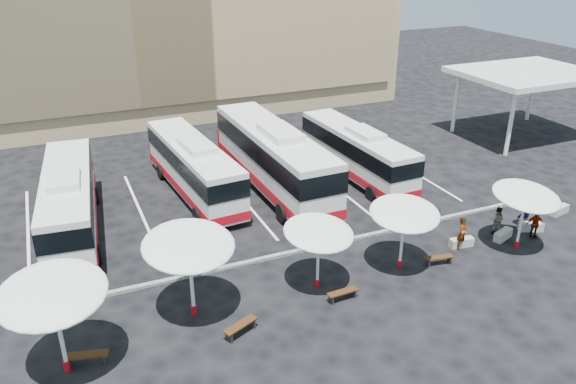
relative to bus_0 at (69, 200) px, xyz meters
name	(u,v)px	position (x,y,z in m)	size (l,w,h in m)	color
ground	(294,259)	(9.67, -7.36, -1.87)	(120.00, 120.00, 0.00)	black
service_canopy	(528,75)	(33.67, 2.64, 3.00)	(10.00, 8.00, 5.20)	silver
curb_divider	(290,253)	(9.67, -6.86, -1.79)	(34.00, 0.25, 0.15)	black
bay_lines	(240,196)	(9.67, 0.64, -1.86)	(24.15, 12.00, 0.01)	white
bus_0	(69,200)	(0.00, 0.00, 0.00)	(3.50, 11.70, 3.66)	silver
bus_1	(194,166)	(7.25, 2.10, -0.02)	(3.31, 11.56, 3.62)	silver
bus_2	(273,156)	(11.99, 0.93, 0.30)	(3.31, 13.43, 4.25)	silver
bus_3	(356,151)	(17.69, 0.61, -0.10)	(2.88, 11.00, 3.46)	silver
sunshade_0	(52,294)	(-1.12, -11.15, 1.49)	(4.06, 4.11, 3.95)	silver
sunshade_1	(189,246)	(4.02, -9.72, 1.45)	(4.18, 4.22, 3.90)	silver
sunshade_2	(319,233)	(9.69, -9.95, 0.90)	(3.92, 3.94, 3.26)	silver
sunshade_3	(405,213)	(14.03, -10.09, 1.03)	(4.03, 4.06, 3.41)	silver
sunshade_4	(526,196)	(20.55, -10.91, 1.04)	(3.62, 3.65, 3.42)	silver
wood_bench_0	(86,356)	(-0.41, -11.12, -1.50)	(1.64, 0.81, 0.49)	black
wood_bench_1	(240,327)	(5.39, -11.74, -1.51)	(1.58, 1.00, 0.47)	black
wood_bench_2	(343,293)	(10.24, -11.32, -1.53)	(1.43, 0.43, 0.43)	black
wood_bench_3	(439,258)	(15.92, -10.61, -1.54)	(1.44, 0.62, 0.43)	black
conc_bench_0	(461,242)	(18.05, -9.67, -1.64)	(1.24, 0.41, 0.47)	gray
conc_bench_1	(503,235)	(20.56, -9.92, -1.63)	(1.27, 0.42, 0.48)	gray
conc_bench_2	(531,227)	(22.61, -9.80, -1.63)	(1.27, 0.42, 0.47)	gray
conc_bench_3	(559,210)	(25.63, -8.94, -1.63)	(1.28, 0.43, 0.48)	gray
passenger_0	(462,233)	(17.88, -9.82, -0.99)	(0.64, 0.42, 1.75)	black
passenger_1	(497,221)	(20.63, -9.31, -1.09)	(0.76, 0.59, 1.56)	black
passenger_2	(535,224)	(22.15, -10.42, -1.10)	(0.90, 0.38, 1.54)	black
passenger_3	(525,211)	(22.51, -9.31, -0.91)	(1.24, 0.71, 1.92)	black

